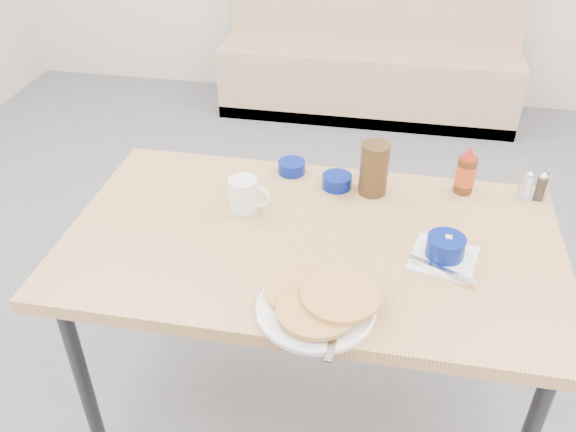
% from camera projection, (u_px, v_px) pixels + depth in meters
% --- Properties ---
extents(booth_bench, '(1.90, 0.56, 1.22)m').
position_uv_depth(booth_bench, '(370.00, 58.00, 4.00)').
color(booth_bench, tan).
rests_on(booth_bench, ground).
extents(dining_table, '(1.40, 0.80, 0.76)m').
position_uv_depth(dining_table, '(311.00, 254.00, 1.76)').
color(dining_table, tan).
rests_on(dining_table, ground).
extents(pancake_plate, '(0.30, 0.32, 0.05)m').
position_uv_depth(pancake_plate, '(318.00, 304.00, 1.47)').
color(pancake_plate, white).
rests_on(pancake_plate, dining_table).
extents(coffee_mug, '(0.13, 0.09, 0.10)m').
position_uv_depth(coffee_mug, '(245.00, 194.00, 1.82)').
color(coffee_mug, white).
rests_on(coffee_mug, dining_table).
extents(grits_setting, '(0.20, 0.22, 0.07)m').
position_uv_depth(grits_setting, '(445.00, 250.00, 1.63)').
color(grits_setting, white).
rests_on(grits_setting, dining_table).
extents(creamer_bowl, '(0.09, 0.09, 0.04)m').
position_uv_depth(creamer_bowl, '(292.00, 167.00, 2.01)').
color(creamer_bowl, navy).
rests_on(creamer_bowl, dining_table).
extents(butter_bowl, '(0.09, 0.09, 0.04)m').
position_uv_depth(butter_bowl, '(337.00, 181.00, 1.94)').
color(butter_bowl, navy).
rests_on(butter_bowl, dining_table).
extents(amber_tumbler, '(0.10, 0.10, 0.17)m').
position_uv_depth(amber_tumbler, '(374.00, 169.00, 1.88)').
color(amber_tumbler, '#3B2712').
rests_on(amber_tumbler, dining_table).
extents(condiment_caddy, '(0.09, 0.05, 0.11)m').
position_uv_depth(condiment_caddy, '(534.00, 187.00, 1.87)').
color(condiment_caddy, silver).
rests_on(condiment_caddy, dining_table).
extents(syrup_bottle, '(0.06, 0.06, 0.16)m').
position_uv_depth(syrup_bottle, '(466.00, 172.00, 1.89)').
color(syrup_bottle, '#47230F').
rests_on(syrup_bottle, dining_table).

